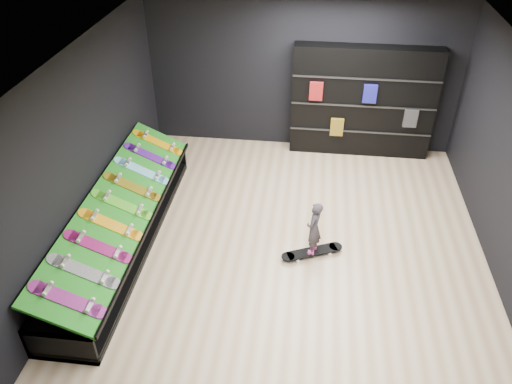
# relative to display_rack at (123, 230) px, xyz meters

# --- Properties ---
(floor) EXTENTS (6.00, 7.00, 0.01)m
(floor) POSITION_rel_display_rack_xyz_m (2.55, 0.00, -0.25)
(floor) COLOR tan
(floor) RESTS_ON ground
(ceiling) EXTENTS (6.00, 7.00, 0.01)m
(ceiling) POSITION_rel_display_rack_xyz_m (2.55, 0.00, 2.75)
(ceiling) COLOR white
(ceiling) RESTS_ON ground
(wall_back) EXTENTS (6.00, 0.02, 3.00)m
(wall_back) POSITION_rel_display_rack_xyz_m (2.55, 3.50, 1.25)
(wall_back) COLOR black
(wall_back) RESTS_ON ground
(wall_left) EXTENTS (0.02, 7.00, 3.00)m
(wall_left) POSITION_rel_display_rack_xyz_m (-0.45, 0.00, 1.25)
(wall_left) COLOR black
(wall_left) RESTS_ON ground
(display_rack) EXTENTS (0.90, 4.50, 0.50)m
(display_rack) POSITION_rel_display_rack_xyz_m (0.00, 0.00, 0.00)
(display_rack) COLOR black
(display_rack) RESTS_ON ground
(turf_ramp) EXTENTS (0.92, 4.50, 0.46)m
(turf_ramp) POSITION_rel_display_rack_xyz_m (0.05, 0.00, 0.46)
(turf_ramp) COLOR #146810
(turf_ramp) RESTS_ON display_rack
(back_shelving) EXTENTS (2.71, 0.32, 2.17)m
(back_shelving) POSITION_rel_display_rack_xyz_m (3.74, 3.32, 0.84)
(back_shelving) COLOR black
(back_shelving) RESTS_ON ground
(floor_skateboard) EXTENTS (0.98, 0.60, 0.09)m
(floor_skateboard) POSITION_rel_display_rack_xyz_m (2.93, 0.04, -0.20)
(floor_skateboard) COLOR black
(floor_skateboard) RESTS_ON ground
(child) EXTENTS (0.20, 0.23, 0.53)m
(child) POSITION_rel_display_rack_xyz_m (2.93, 0.04, 0.11)
(child) COLOR black
(child) RESTS_ON floor_skateboard
(display_board_0) EXTENTS (0.93, 0.22, 0.50)m
(display_board_0) POSITION_rel_display_rack_xyz_m (0.06, -1.90, 0.49)
(display_board_0) COLOR #2626BF
(display_board_0) RESTS_ON turf_ramp
(display_board_1) EXTENTS (0.93, 0.22, 0.50)m
(display_board_1) POSITION_rel_display_rack_xyz_m (0.06, -1.42, 0.49)
(display_board_1) COLOR black
(display_board_1) RESTS_ON turf_ramp
(display_board_2) EXTENTS (0.93, 0.22, 0.50)m
(display_board_2) POSITION_rel_display_rack_xyz_m (0.06, -0.95, 0.49)
(display_board_2) COLOR #E5198C
(display_board_2) RESTS_ON turf_ramp
(display_board_3) EXTENTS (0.93, 0.22, 0.50)m
(display_board_3) POSITION_rel_display_rack_xyz_m (0.06, -0.48, 0.49)
(display_board_3) COLOR orange
(display_board_3) RESTS_ON turf_ramp
(display_board_4) EXTENTS (0.93, 0.22, 0.50)m
(display_board_4) POSITION_rel_display_rack_xyz_m (0.06, 0.00, 0.49)
(display_board_4) COLOR green
(display_board_4) RESTS_ON turf_ramp
(display_board_5) EXTENTS (0.93, 0.22, 0.50)m
(display_board_5) POSITION_rel_display_rack_xyz_m (0.06, 0.48, 0.49)
(display_board_5) COLOR yellow
(display_board_5) RESTS_ON turf_ramp
(display_board_6) EXTENTS (0.93, 0.22, 0.50)m
(display_board_6) POSITION_rel_display_rack_xyz_m (0.06, 0.95, 0.49)
(display_board_6) COLOR #0CB2E5
(display_board_6) RESTS_ON turf_ramp
(display_board_7) EXTENTS (0.93, 0.22, 0.50)m
(display_board_7) POSITION_rel_display_rack_xyz_m (0.06, 1.42, 0.49)
(display_board_7) COLOR purple
(display_board_7) RESTS_ON turf_ramp
(display_board_8) EXTENTS (0.93, 0.22, 0.50)m
(display_board_8) POSITION_rel_display_rack_xyz_m (0.06, 1.90, 0.49)
(display_board_8) COLOR yellow
(display_board_8) RESTS_ON turf_ramp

